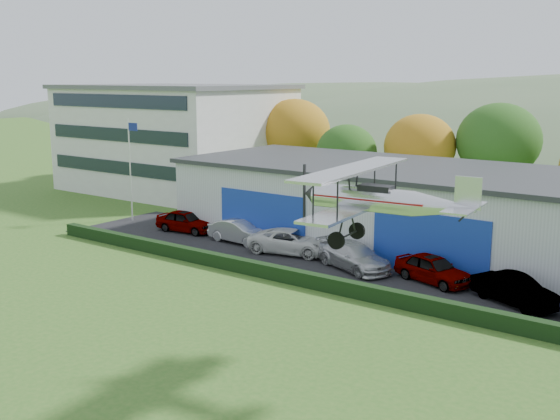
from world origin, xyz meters
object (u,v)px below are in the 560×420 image
Objects in this scene: car_2 at (292,241)px; biplane at (378,198)px; office_block at (176,137)px; car_5 at (515,290)px; car_4 at (433,269)px; car_1 at (240,231)px; hangar at (469,213)px; car_3 at (354,256)px; car_0 at (186,221)px; flagpole at (131,160)px.

biplane is (12.61, -12.49, 6.03)m from car_2.
office_block is at bearing 47.79° from car_2.
car_4 is at bearing 101.88° from car_5.
car_1 is 0.85× the size of car_2.
car_3 is (-4.04, -7.48, -1.84)m from hangar.
office_block reaches higher than car_3.
car_1 is 22.07m from biplane.
car_0 is 0.98× the size of car_1.
car_1 is at bearing 75.40° from car_2.
car_5 is (24.24, -1.78, -0.04)m from car_0.
car_1 is 9.44m from car_3.
car_1 is 1.04× the size of car_4.
flagpole is at bearing -166.49° from hangar.
hangar is at bearing -65.49° from car_2.
hangar reaches higher than car_2.
biplane is (3.61, -19.24, 4.20)m from hangar.
hangar is 1.97× the size of office_block.
office_block reaches higher than car_0.
car_1 is (19.56, -13.60, -4.38)m from office_block.
flagpole reaches higher than biplane.
flagpole is at bearing -58.03° from office_block.
hangar is 10.04m from car_5.
office_block reaches higher than flagpole.
car_1 reaches higher than car_5.
car_3 is 1.17× the size of car_5.
office_block is 4.34× the size of car_1.
car_3 is at bearing -99.76° from car_0.
car_5 is 12.76m from biplane.
car_1 is at bearing 138.07° from biplane.
car_3 is (14.67, -1.09, -0.02)m from car_0.
hangar is 8.56× the size of car_1.
car_1 is at bearing -97.51° from car_0.
flagpole reaches higher than car_2.
biplane is (7.65, -11.76, 6.03)m from car_3.
biplane is at bearing -149.33° from car_4.
office_block is 41.65m from car_5.
hangar is 8.78× the size of car_0.
car_2 is at bearing 104.92° from car_4.
car_1 is 14.24m from car_4.
flagpole is at bearing 149.72° from biplane.
flagpole is at bearing 109.47° from car_5.
car_1 is 19.03m from car_5.
car_2 reaches higher than car_3.
hangar is 5.23× the size of biplane.
car_4 is at bearing -89.14° from car_1.
car_3 is (20.84, -1.50, -3.96)m from flagpole.
car_4 is at bearing -2.71° from flagpole.
car_3 is 15.27m from biplane.
car_0 is 19.52m from car_4.
flagpole reaches higher than hangar.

